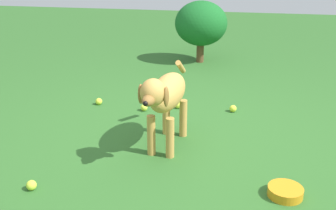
{
  "coord_description": "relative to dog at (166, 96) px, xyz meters",
  "views": [
    {
      "loc": [
        0.34,
        -2.83,
        1.46
      ],
      "look_at": [
        -0.18,
        -0.04,
        0.33
      ],
      "focal_mm": 42.94,
      "sensor_mm": 36.0,
      "label": 1
    }
  ],
  "objects": [
    {
      "name": "tennis_ball_4",
      "position": [
        -0.34,
        0.7,
        -0.4
      ],
      "size": [
        0.07,
        0.07,
        0.07
      ],
      "primitive_type": "sphere",
      "color": "#CBE241",
      "rests_on": "ground"
    },
    {
      "name": "ground",
      "position": [
        0.19,
        0.1,
        -0.43
      ],
      "size": [
        14.0,
        14.0,
        0.0
      ],
      "primitive_type": "plane",
      "color": "#2D6026"
    },
    {
      "name": "shrub_near",
      "position": [
        -0.01,
        2.53,
        0.09
      ],
      "size": [
        0.69,
        0.62,
        0.81
      ],
      "color": "brown",
      "rests_on": "ground"
    },
    {
      "name": "water_bowl",
      "position": [
        0.86,
        -0.5,
        -0.4
      ],
      "size": [
        0.22,
        0.22,
        0.06
      ],
      "primitive_type": "cylinder",
      "color": "orange",
      "rests_on": "ground"
    },
    {
      "name": "dog",
      "position": [
        0.0,
        0.0,
        0.0
      ],
      "size": [
        0.29,
        0.96,
        0.65
      ],
      "rotation": [
        0.0,
        0.0,
        4.6
      ],
      "color": "#C69347",
      "rests_on": "ground"
    },
    {
      "name": "tennis_ball_0",
      "position": [
        -0.74,
        -0.73,
        -0.4
      ],
      "size": [
        0.07,
        0.07,
        0.07
      ],
      "primitive_type": "sphere",
      "color": "#C4E43A",
      "rests_on": "ground"
    },
    {
      "name": "tennis_ball_3",
      "position": [
        -0.04,
        0.82,
        -0.4
      ],
      "size": [
        0.07,
        0.07,
        0.07
      ],
      "primitive_type": "sphere",
      "color": "#C6D738",
      "rests_on": "ground"
    },
    {
      "name": "tennis_ball_2",
      "position": [
        0.49,
        0.83,
        -0.4
      ],
      "size": [
        0.07,
        0.07,
        0.07
      ],
      "primitive_type": "sphere",
      "color": "#D2E239",
      "rests_on": "ground"
    },
    {
      "name": "tennis_ball_1",
      "position": [
        -0.82,
        0.77,
        -0.4
      ],
      "size": [
        0.07,
        0.07,
        0.07
      ],
      "primitive_type": "sphere",
      "color": "#CFDF3A",
      "rests_on": "ground"
    }
  ]
}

